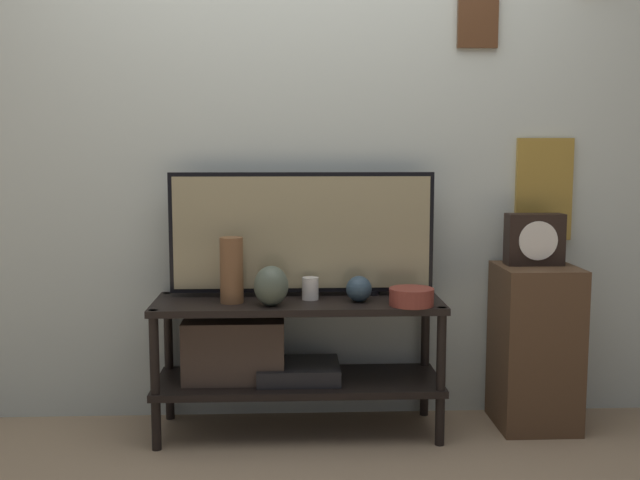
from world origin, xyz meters
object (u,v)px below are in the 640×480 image
(vase_round_glass, at_px, (359,289))
(vase_wide_bowl, at_px, (411,297))
(candle_jar, at_px, (310,288))
(television, at_px, (302,233))
(mantel_clock, at_px, (534,239))
(vase_tall_ceramic, at_px, (232,270))
(vase_urn_stoneware, at_px, (271,286))

(vase_round_glass, height_order, vase_wide_bowl, vase_round_glass)
(vase_wide_bowl, height_order, candle_jar, candle_jar)
(television, xyz_separation_m, mantel_clock, (1.04, -0.02, -0.03))
(vase_wide_bowl, xyz_separation_m, candle_jar, (-0.42, 0.14, 0.01))
(television, distance_m, vase_tall_ceramic, 0.36)
(vase_tall_ceramic, bearing_deg, vase_round_glass, -0.33)
(vase_round_glass, xyz_separation_m, vase_urn_stoneware, (-0.38, -0.07, 0.03))
(vase_tall_ceramic, bearing_deg, vase_wide_bowl, -6.70)
(vase_tall_ceramic, bearing_deg, mantel_clock, 4.95)
(vase_urn_stoneware, bearing_deg, candle_jar, 36.16)
(vase_round_glass, height_order, candle_jar, vase_round_glass)
(vase_tall_ceramic, relative_size, mantel_clock, 1.11)
(vase_tall_ceramic, distance_m, vase_wide_bowl, 0.77)
(vase_round_glass, bearing_deg, vase_wide_bowl, -21.93)
(vase_tall_ceramic, bearing_deg, television, 24.30)
(television, relative_size, vase_round_glass, 10.47)
(vase_tall_ceramic, bearing_deg, vase_urn_stoneware, -22.52)
(vase_tall_ceramic, height_order, vase_urn_stoneware, vase_tall_ceramic)
(candle_jar, distance_m, mantel_clock, 1.03)
(vase_round_glass, bearing_deg, television, 149.92)
(vase_round_glass, height_order, mantel_clock, mantel_clock)
(television, height_order, vase_urn_stoneware, television)
(television, distance_m, vase_round_glass, 0.36)
(vase_urn_stoneware, bearing_deg, television, 57.10)
(vase_urn_stoneware, bearing_deg, vase_wide_bowl, -1.85)
(television, xyz_separation_m, candle_jar, (0.03, -0.08, -0.24))
(vase_wide_bowl, xyz_separation_m, mantel_clock, (0.59, 0.21, 0.22))
(vase_tall_ceramic, relative_size, candle_jar, 2.88)
(vase_round_glass, relative_size, candle_jar, 1.15)
(television, bearing_deg, candle_jar, -68.23)
(vase_round_glass, relative_size, vase_wide_bowl, 0.59)
(television, height_order, mantel_clock, television)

